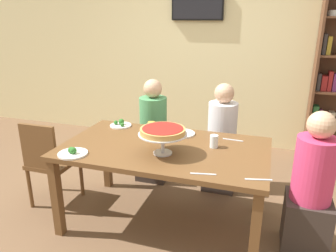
% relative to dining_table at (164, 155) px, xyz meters
% --- Properties ---
extents(ground_plane, '(12.00, 12.00, 0.00)m').
position_rel_dining_table_xyz_m(ground_plane, '(0.00, 0.00, -0.66)').
color(ground_plane, brown).
extents(rear_partition, '(8.00, 0.12, 2.80)m').
position_rel_dining_table_xyz_m(rear_partition, '(0.00, 2.20, 0.74)').
color(rear_partition, beige).
rests_on(rear_partition, ground_plane).
extents(dining_table, '(1.72, 0.99, 0.74)m').
position_rel_dining_table_xyz_m(dining_table, '(0.00, 0.00, 0.00)').
color(dining_table, brown).
rests_on(dining_table, ground_plane).
extents(television, '(0.71, 0.05, 0.42)m').
position_rel_dining_table_xyz_m(television, '(-0.23, 2.11, 1.28)').
color(television, black).
extents(diner_far_left, '(0.34, 0.34, 1.15)m').
position_rel_dining_table_xyz_m(diner_far_left, '(-0.39, 0.79, -0.17)').
color(diner_far_left, '#382D28').
rests_on(diner_far_left, ground_plane).
extents(diner_far_right, '(0.34, 0.34, 1.15)m').
position_rel_dining_table_xyz_m(diner_far_right, '(0.37, 0.80, -0.17)').
color(diner_far_right, '#382D28').
rests_on(diner_far_right, ground_plane).
extents(diner_head_east, '(0.34, 0.34, 1.15)m').
position_rel_dining_table_xyz_m(diner_head_east, '(1.17, 0.01, -0.17)').
color(diner_head_east, '#382D28').
rests_on(diner_head_east, ground_plane).
extents(chair_head_west, '(0.40, 0.40, 0.87)m').
position_rel_dining_table_xyz_m(chair_head_west, '(-1.14, -0.07, -0.17)').
color(chair_head_west, brown).
rests_on(chair_head_west, ground_plane).
extents(deep_dish_pizza_stand, '(0.39, 0.39, 0.22)m').
position_rel_dining_table_xyz_m(deep_dish_pizza_stand, '(0.03, -0.14, 0.26)').
color(deep_dish_pizza_stand, silver).
rests_on(deep_dish_pizza_stand, dining_table).
extents(salad_plate_near_diner, '(0.23, 0.23, 0.07)m').
position_rel_dining_table_xyz_m(salad_plate_near_diner, '(-0.64, -0.38, 0.10)').
color(salad_plate_near_diner, white).
rests_on(salad_plate_near_diner, dining_table).
extents(salad_plate_far_diner, '(0.25, 0.25, 0.07)m').
position_rel_dining_table_xyz_m(salad_plate_far_diner, '(0.06, 0.33, 0.09)').
color(salad_plate_far_diner, white).
rests_on(salad_plate_far_diner, dining_table).
extents(salad_plate_spare, '(0.21, 0.21, 0.07)m').
position_rel_dining_table_xyz_m(salad_plate_spare, '(-0.59, 0.37, 0.10)').
color(salad_plate_spare, white).
rests_on(salad_plate_spare, dining_table).
extents(beer_glass_amber_tall, '(0.07, 0.07, 0.15)m').
position_rel_dining_table_xyz_m(beer_glass_amber_tall, '(-0.17, 0.15, 0.16)').
color(beer_glass_amber_tall, gold).
rests_on(beer_glass_amber_tall, dining_table).
extents(water_glass_clear_near, '(0.07, 0.07, 0.11)m').
position_rel_dining_table_xyz_m(water_glass_clear_near, '(0.40, 0.11, 0.14)').
color(water_glass_clear_near, white).
rests_on(water_glass_clear_near, dining_table).
extents(cutlery_fork_near, '(0.18, 0.06, 0.00)m').
position_rel_dining_table_xyz_m(cutlery_fork_near, '(0.79, -0.36, 0.08)').
color(cutlery_fork_near, silver).
rests_on(cutlery_fork_near, dining_table).
extents(cutlery_knife_near, '(0.18, 0.02, 0.00)m').
position_rel_dining_table_xyz_m(cutlery_knife_near, '(-0.22, 0.34, 0.08)').
color(cutlery_knife_near, silver).
rests_on(cutlery_knife_near, dining_table).
extents(cutlery_fork_far, '(0.18, 0.05, 0.00)m').
position_rel_dining_table_xyz_m(cutlery_fork_far, '(0.42, -0.40, 0.08)').
color(cutlery_fork_far, silver).
rests_on(cutlery_fork_far, dining_table).
extents(cutlery_knife_far, '(0.18, 0.03, 0.00)m').
position_rel_dining_table_xyz_m(cutlery_knife_far, '(0.53, 0.33, 0.08)').
color(cutlery_knife_far, silver).
rests_on(cutlery_knife_far, dining_table).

